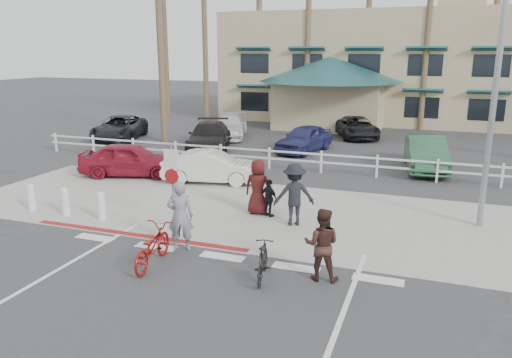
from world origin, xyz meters
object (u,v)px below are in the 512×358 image
at_px(sign_post, 173,182).
at_px(car_white_sedan, 212,167).
at_px(bike_black, 263,261).
at_px(bike_red, 152,247).
at_px(car_red_compact, 130,159).

bearing_deg(sign_post, car_white_sedan, 102.58).
bearing_deg(bike_black, car_white_sedan, -68.90).
height_order(sign_post, car_white_sedan, sign_post).
distance_m(bike_red, car_white_sedan, 8.18).
bearing_deg(car_white_sedan, bike_black, -159.78).
bearing_deg(bike_black, car_red_compact, -52.39).
height_order(sign_post, bike_red, sign_post).
height_order(bike_red, bike_black, bike_red).
relative_size(bike_red, car_red_compact, 0.46).
bearing_deg(sign_post, car_red_compact, 134.07).
relative_size(bike_black, car_white_sedan, 0.38).
bearing_deg(car_white_sedan, car_red_compact, 80.34).
bearing_deg(car_white_sedan, sign_post, -179.56).
relative_size(sign_post, car_white_sedan, 0.73).
bearing_deg(bike_red, bike_black, 177.59).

